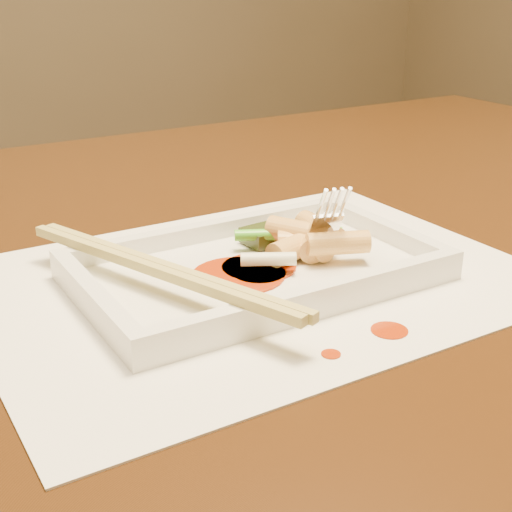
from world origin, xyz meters
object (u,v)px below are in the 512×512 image
table (254,342)px  placemat (256,279)px  plate_base (256,273)px  fork (322,154)px  chopstick_a (152,269)px

table → placemat: bearing=-119.8°
table → plate_base: bearing=-119.8°
placemat → fork: (0.07, 0.02, 0.08)m
fork → placemat: bearing=-165.6°
placemat → chopstick_a: (-0.08, 0.00, 0.03)m
table → chopstick_a: 0.19m
placemat → plate_base: bearing=90.0°
placemat → fork: size_ratio=2.86×
plate_base → placemat: bearing=-90.0°
placemat → fork: 0.11m
chopstick_a → fork: size_ratio=1.79×
plate_base → fork: bearing=14.4°
plate_base → chopstick_a: (-0.08, 0.00, 0.02)m
plate_base → fork: 0.11m
placemat → chopstick_a: bearing=180.0°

